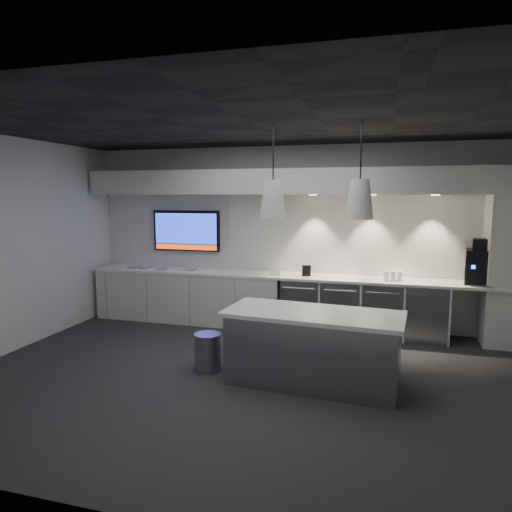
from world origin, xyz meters
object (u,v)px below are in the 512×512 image
(bin, at_px, (208,352))
(coffee_machine, at_px, (479,265))
(wall_tv, at_px, (186,231))
(island, at_px, (313,348))

(bin, relative_size, coffee_machine, 0.71)
(wall_tv, bearing_deg, island, -41.83)
(island, bearing_deg, wall_tv, 142.92)
(island, bearing_deg, bin, -177.15)
(wall_tv, distance_m, island, 3.72)
(island, distance_m, coffee_machine, 3.08)
(island, height_order, coffee_machine, coffee_machine)
(island, relative_size, coffee_machine, 3.15)
(coffee_machine, bearing_deg, island, -126.94)
(island, relative_size, bin, 4.42)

